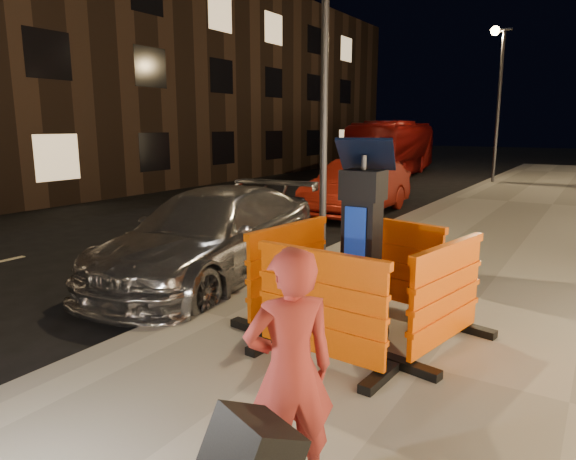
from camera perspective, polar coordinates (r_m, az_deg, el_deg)
The scene contains 14 objects.
ground_plane at distance 6.78m, azimuth -10.41°, elevation -9.87°, with size 120.00×120.00×0.00m, color black.
sidewalk at distance 5.37m, azimuth 14.96°, elevation -15.20°, with size 6.00×60.00×0.15m, color gray.
kerb at distance 6.76m, azimuth -10.44°, elevation -9.27°, with size 0.30×60.00×0.15m, color slate.
parking_kiosk at distance 5.71m, azimuth 8.18°, elevation -1.51°, with size 0.65×0.65×2.05m, color black.
barrier_front at distance 5.02m, azimuth 3.57°, elevation -8.66°, with size 1.47×0.61×1.15m, color #DF5404.
barrier_back at distance 6.68m, azimuth 11.39°, elevation -3.73°, with size 1.47×0.61×1.15m, color #DF5404.
barrier_kerbside at distance 6.25m, azimuth 0.06°, elevation -4.53°, with size 1.47×0.61×1.15m, color #DF5404.
barrier_bldgside at distance 5.54m, azimuth 17.13°, elevation -7.22°, with size 1.47×0.61×1.15m, color #DF5404.
car_silver at distance 8.49m, azimuth -8.28°, elevation -5.40°, with size 2.02×4.97×1.44m, color #A0A0A4.
car_red at distance 14.68m, azimuth 7.69°, elevation 1.81°, with size 1.59×4.56×1.50m, color #A42013.
bus_doubledecker at distance 26.56m, azimuth 11.56°, elevation 6.00°, with size 2.24×9.59×2.67m, color maroon.
man at distance 3.30m, azimuth 0.21°, elevation -15.49°, with size 0.59×0.38×1.61m, color maroon.
street_lamp_mid at distance 8.67m, azimuth 4.08°, elevation 16.11°, with size 0.12×0.12×6.00m, color #3F3F44.
street_lamp_far at distance 23.00m, azimuth 22.33°, elevation 12.43°, with size 0.12×0.12×6.00m, color #3F3F44.
Camera 1 is at (4.31, -4.63, 2.45)m, focal length 32.00 mm.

